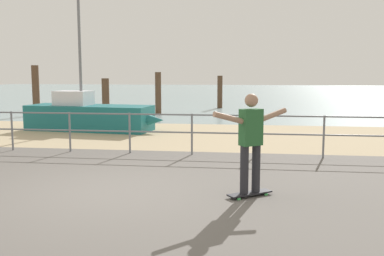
% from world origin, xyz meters
% --- Properties ---
extents(ground_plane, '(24.00, 10.00, 0.04)m').
position_xyz_m(ground_plane, '(0.00, -1.00, 0.00)').
color(ground_plane, '#605B56').
rests_on(ground_plane, ground).
extents(beach_strip, '(24.00, 6.00, 0.04)m').
position_xyz_m(beach_strip, '(0.00, 7.00, 0.00)').
color(beach_strip, tan).
rests_on(beach_strip, ground).
extents(sea_surface, '(72.00, 50.00, 0.04)m').
position_xyz_m(sea_surface, '(0.00, 35.00, 0.00)').
color(sea_surface, '#849EA3').
rests_on(sea_surface, ground).
extents(railing_fence, '(14.39, 0.05, 1.05)m').
position_xyz_m(railing_fence, '(-1.37, 3.60, 0.70)').
color(railing_fence, slate).
rests_on(railing_fence, ground).
extents(sailboat, '(5.04, 1.91, 5.70)m').
position_xyz_m(sailboat, '(-3.03, 7.69, 0.53)').
color(sailboat, '#19666B').
rests_on(sailboat, ground).
extents(skateboard, '(0.76, 0.64, 0.08)m').
position_xyz_m(skateboard, '(2.48, 0.05, 0.07)').
color(skateboard, black).
rests_on(skateboard, ground).
extents(skateboarder, '(1.21, 0.94, 1.65)m').
position_xyz_m(skateboarder, '(2.48, 0.05, 1.02)').
color(skateboarder, '#26262B').
rests_on(skateboarder, skateboard).
extents(groyne_post_0, '(0.33, 0.33, 2.37)m').
position_xyz_m(groyne_post_0, '(-7.63, 12.55, 1.18)').
color(groyne_post_0, '#513826').
rests_on(groyne_post_0, ground).
extents(groyne_post_1, '(0.37, 0.37, 1.73)m').
position_xyz_m(groyne_post_1, '(-4.86, 14.43, 0.87)').
color(groyne_post_1, '#513826').
rests_on(groyne_post_1, ground).
extents(groyne_post_2, '(0.30, 0.30, 2.05)m').
position_xyz_m(groyne_post_2, '(-2.08, 14.16, 1.02)').
color(groyne_post_2, '#513826').
rests_on(groyne_post_2, ground).
extents(groyne_post_3, '(0.29, 0.29, 1.84)m').
position_xyz_m(groyne_post_3, '(0.69, 17.79, 0.92)').
color(groyne_post_3, '#513826').
rests_on(groyne_post_3, ground).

